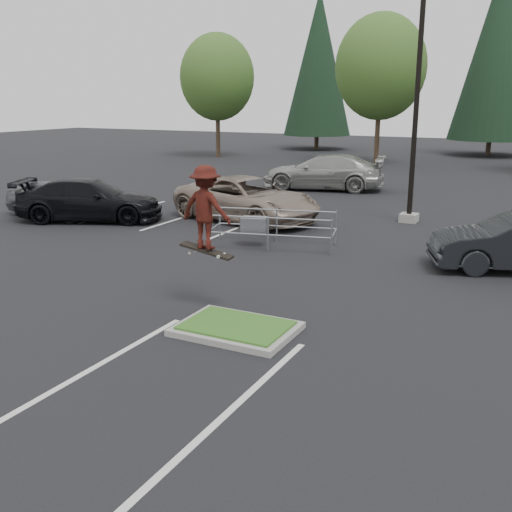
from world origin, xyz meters
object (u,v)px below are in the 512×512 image
at_px(conif_b, 498,49).
at_px(car_l_tan, 246,199).
at_px(car_l_grey, 56,198).
at_px(decid_a, 217,80).
at_px(light_pole, 417,91).
at_px(car_l_black, 87,200).
at_px(car_far_silver, 325,172).
at_px(skateboarder, 206,208).
at_px(cart_corral, 259,225).
at_px(conif_a, 318,64).
at_px(decid_b, 380,70).

xyz_separation_m(conif_b, car_l_tan, (-4.86, -30.89, -7.06)).
bearing_deg(car_l_grey, car_l_tan, -66.84).
bearing_deg(decid_a, light_pole, -44.25).
bearing_deg(conif_b, car_l_black, -106.62).
height_order(conif_b, car_far_silver, conif_b).
height_order(skateboarder, car_l_tan, skateboarder).
height_order(light_pole, cart_corral, light_pole).
height_order(decid_a, skateboarder, decid_a).
xyz_separation_m(car_l_grey, car_far_silver, (6.50, 11.00, 0.15)).
xyz_separation_m(decid_a, car_l_black, (8.01, -23.03, -4.83)).
relative_size(conif_b, car_l_tan, 2.56).
height_order(cart_corral, car_l_tan, car_l_tan).
bearing_deg(conif_a, decid_b, -49.83).
bearing_deg(car_l_black, decid_a, -4.77).
bearing_deg(car_l_tan, conif_a, 31.73).
distance_m(light_pole, car_far_silver, 8.95).
bearing_deg(conif_b, cart_corral, -94.50).
distance_m(light_pole, conif_b, 28.69).
relative_size(light_pole, conif_a, 0.78).
height_order(decid_a, cart_corral, decid_a).
bearing_deg(conif_a, car_l_grey, -85.67).
xyz_separation_m(light_pole, decid_b, (-6.51, 18.53, 1.48)).
xyz_separation_m(light_pole, car_far_silver, (-5.50, 6.00, -3.72)).
relative_size(decid_a, car_l_grey, 2.19).
distance_m(decid_b, car_l_grey, 24.75).
bearing_deg(light_pole, decid_a, 135.75).
bearing_deg(car_l_tan, light_pole, -51.01).
bearing_deg(skateboarder, car_l_grey, -28.10).
relative_size(car_l_black, car_far_silver, 0.89).
relative_size(light_pole, car_l_tan, 1.79).
height_order(car_l_black, car_far_silver, car_far_silver).
height_order(decid_a, conif_b, conif_b).
height_order(decid_b, car_l_grey, decid_b).
distance_m(conif_a, car_l_tan, 32.35).
height_order(decid_b, car_l_tan, decid_b).
xyz_separation_m(skateboarder, car_l_black, (-8.80, 6.07, -1.39)).
xyz_separation_m(decid_a, cart_corral, (15.32, -23.72, -4.92)).
xyz_separation_m(light_pole, car_l_black, (-10.50, -5.00, -3.81)).
distance_m(conif_b, cart_corral, 35.04).
relative_size(light_pole, conif_b, 0.70).
distance_m(light_pole, car_l_black, 12.24).
distance_m(skateboarder, car_l_tan, 9.52).
distance_m(light_pole, decid_b, 19.70).
distance_m(decid_b, conif_b, 11.78).
bearing_deg(cart_corral, light_pole, 47.00).
distance_m(decid_a, car_l_tan, 24.76).
bearing_deg(decid_a, conif_a, 68.09).
xyz_separation_m(decid_a, car_l_grey, (6.51, -23.03, -4.89)).
relative_size(skateboarder, car_l_black, 0.37).
height_order(skateboarder, car_l_grey, skateboarder).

